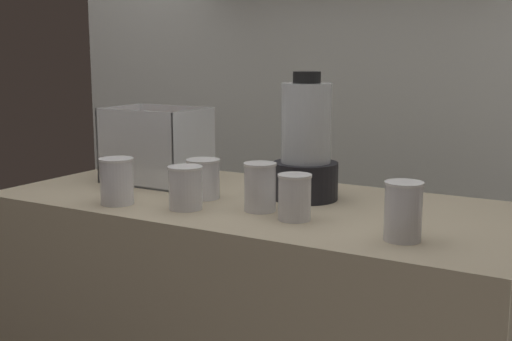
{
  "coord_description": "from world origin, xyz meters",
  "views": [
    {
      "loc": [
        0.86,
        -1.49,
        1.29
      ],
      "look_at": [
        0.0,
        0.0,
        0.98
      ],
      "focal_mm": 46.34,
      "sensor_mm": 36.0,
      "label": 1
    }
  ],
  "objects_px": {
    "juice_cup_mango_right": "(260,190)",
    "juice_cup_mango_middle": "(186,190)",
    "blender_pitcher": "(306,148)",
    "juice_cup_beet_far_left": "(117,184)",
    "juice_cup_beet_rightmost": "(403,213)",
    "juice_cup_pomegranate_far_right": "(295,199)",
    "carrot_display_bin": "(156,160)",
    "juice_cup_carrot_left": "(203,181)"
  },
  "relations": [
    {
      "from": "carrot_display_bin",
      "to": "blender_pitcher",
      "type": "relative_size",
      "value": 0.85
    },
    {
      "from": "juice_cup_carrot_left",
      "to": "juice_cup_pomegranate_far_right",
      "type": "bearing_deg",
      "value": -14.89
    },
    {
      "from": "carrot_display_bin",
      "to": "juice_cup_beet_rightmost",
      "type": "xyz_separation_m",
      "value": [
        0.85,
        -0.24,
        -0.01
      ]
    },
    {
      "from": "juice_cup_beet_far_left",
      "to": "juice_cup_beet_rightmost",
      "type": "height_order",
      "value": "juice_cup_beet_rightmost"
    },
    {
      "from": "juice_cup_carrot_left",
      "to": "juice_cup_mango_middle",
      "type": "relative_size",
      "value": 0.98
    },
    {
      "from": "juice_cup_beet_rightmost",
      "to": "juice_cup_pomegranate_far_right",
      "type": "bearing_deg",
      "value": 171.71
    },
    {
      "from": "juice_cup_pomegranate_far_right",
      "to": "juice_cup_beet_rightmost",
      "type": "distance_m",
      "value": 0.28
    },
    {
      "from": "juice_cup_pomegranate_far_right",
      "to": "juice_cup_beet_rightmost",
      "type": "relative_size",
      "value": 0.87
    },
    {
      "from": "carrot_display_bin",
      "to": "blender_pitcher",
      "type": "xyz_separation_m",
      "value": [
        0.5,
        0.01,
        0.07
      ]
    },
    {
      "from": "juice_cup_beet_far_left",
      "to": "juice_cup_pomegranate_far_right",
      "type": "height_order",
      "value": "juice_cup_beet_far_left"
    },
    {
      "from": "juice_cup_carrot_left",
      "to": "juice_cup_beet_rightmost",
      "type": "xyz_separation_m",
      "value": [
        0.59,
        -0.12,
        0.01
      ]
    },
    {
      "from": "carrot_display_bin",
      "to": "juice_cup_beet_rightmost",
      "type": "distance_m",
      "value": 0.88
    },
    {
      "from": "carrot_display_bin",
      "to": "juice_cup_mango_middle",
      "type": "bearing_deg",
      "value": -40.1
    },
    {
      "from": "juice_cup_mango_middle",
      "to": "juice_cup_mango_right",
      "type": "height_order",
      "value": "juice_cup_mango_right"
    },
    {
      "from": "juice_cup_beet_far_left",
      "to": "juice_cup_carrot_left",
      "type": "xyz_separation_m",
      "value": [
        0.16,
        0.17,
        -0.01
      ]
    },
    {
      "from": "blender_pitcher",
      "to": "juice_cup_beet_rightmost",
      "type": "xyz_separation_m",
      "value": [
        0.35,
        -0.25,
        -0.08
      ]
    },
    {
      "from": "blender_pitcher",
      "to": "juice_cup_mango_right",
      "type": "xyz_separation_m",
      "value": [
        -0.04,
        -0.18,
        -0.09
      ]
    },
    {
      "from": "carrot_display_bin",
      "to": "juice_cup_beet_far_left",
      "type": "distance_m",
      "value": 0.3
    },
    {
      "from": "carrot_display_bin",
      "to": "juice_cup_beet_far_left",
      "type": "relative_size",
      "value": 2.39
    },
    {
      "from": "carrot_display_bin",
      "to": "juice_cup_beet_far_left",
      "type": "xyz_separation_m",
      "value": [
        0.1,
        -0.29,
        -0.01
      ]
    },
    {
      "from": "juice_cup_mango_middle",
      "to": "juice_cup_pomegranate_far_right",
      "type": "relative_size",
      "value": 1.0
    },
    {
      "from": "juice_cup_mango_right",
      "to": "juice_cup_pomegranate_far_right",
      "type": "height_order",
      "value": "juice_cup_mango_right"
    },
    {
      "from": "juice_cup_mango_middle",
      "to": "juice_cup_beet_far_left",
      "type": "bearing_deg",
      "value": -166.57
    },
    {
      "from": "juice_cup_beet_far_left",
      "to": "juice_cup_carrot_left",
      "type": "distance_m",
      "value": 0.23
    },
    {
      "from": "juice_cup_carrot_left",
      "to": "juice_cup_mango_middle",
      "type": "height_order",
      "value": "juice_cup_mango_middle"
    },
    {
      "from": "blender_pitcher",
      "to": "juice_cup_mango_right",
      "type": "bearing_deg",
      "value": -102.04
    },
    {
      "from": "juice_cup_beet_far_left",
      "to": "juice_cup_mango_middle",
      "type": "relative_size",
      "value": 1.11
    },
    {
      "from": "blender_pitcher",
      "to": "juice_cup_beet_far_left",
      "type": "bearing_deg",
      "value": -143.07
    },
    {
      "from": "blender_pitcher",
      "to": "juice_cup_carrot_left",
      "type": "bearing_deg",
      "value": -151.78
    },
    {
      "from": "blender_pitcher",
      "to": "juice_cup_beet_far_left",
      "type": "relative_size",
      "value": 2.82
    },
    {
      "from": "carrot_display_bin",
      "to": "juice_cup_carrot_left",
      "type": "height_order",
      "value": "carrot_display_bin"
    },
    {
      "from": "juice_cup_mango_right",
      "to": "juice_cup_pomegranate_far_right",
      "type": "xyz_separation_m",
      "value": [
        0.11,
        -0.04,
        -0.0
      ]
    },
    {
      "from": "juice_cup_beet_rightmost",
      "to": "juice_cup_carrot_left",
      "type": "bearing_deg",
      "value": 168.13
    },
    {
      "from": "juice_cup_carrot_left",
      "to": "juice_cup_mango_right",
      "type": "distance_m",
      "value": 0.21
    },
    {
      "from": "juice_cup_beet_rightmost",
      "to": "juice_cup_mango_right",
      "type": "bearing_deg",
      "value": 168.91
    },
    {
      "from": "juice_cup_carrot_left",
      "to": "juice_cup_mango_right",
      "type": "xyz_separation_m",
      "value": [
        0.2,
        -0.05,
        0.01
      ]
    },
    {
      "from": "juice_cup_beet_rightmost",
      "to": "juice_cup_beet_far_left",
      "type": "bearing_deg",
      "value": -176.62
    },
    {
      "from": "carrot_display_bin",
      "to": "juice_cup_beet_far_left",
      "type": "height_order",
      "value": "carrot_display_bin"
    },
    {
      "from": "blender_pitcher",
      "to": "juice_cup_beet_far_left",
      "type": "xyz_separation_m",
      "value": [
        -0.4,
        -0.3,
        -0.09
      ]
    },
    {
      "from": "juice_cup_beet_far_left",
      "to": "juice_cup_mango_right",
      "type": "xyz_separation_m",
      "value": [
        0.36,
        0.12,
        -0.0
      ]
    },
    {
      "from": "juice_cup_mango_right",
      "to": "juice_cup_mango_middle",
      "type": "bearing_deg",
      "value": -156.35
    },
    {
      "from": "blender_pitcher",
      "to": "juice_cup_pomegranate_far_right",
      "type": "xyz_separation_m",
      "value": [
        0.08,
        -0.21,
        -0.09
      ]
    }
  ]
}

